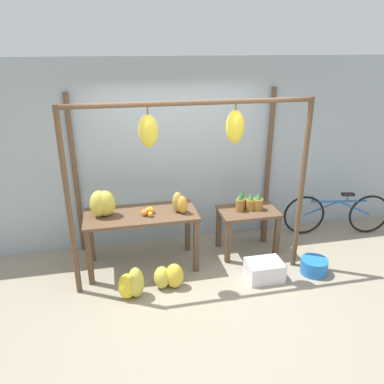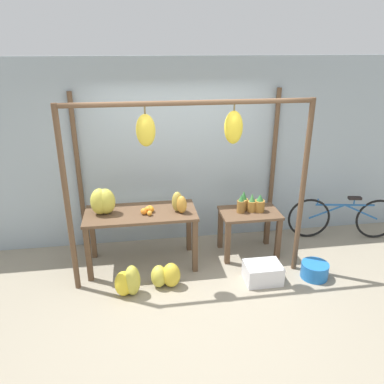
% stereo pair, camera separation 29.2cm
% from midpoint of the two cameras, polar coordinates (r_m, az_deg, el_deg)
% --- Properties ---
extents(ground_plane, '(20.00, 20.00, 0.00)m').
position_cam_midpoint_polar(ground_plane, '(4.92, 2.14, -15.20)').
color(ground_plane, gray).
extents(shop_wall_back, '(8.00, 0.08, 2.80)m').
position_cam_midpoint_polar(shop_wall_back, '(5.66, -0.57, 5.80)').
color(shop_wall_back, '#99A8B2').
rests_on(shop_wall_back, ground_plane).
extents(stall_awning, '(3.02, 1.22, 2.36)m').
position_cam_midpoint_polar(stall_awning, '(4.74, 1.04, 5.58)').
color(stall_awning, brown).
rests_on(stall_awning, ground_plane).
extents(display_table_main, '(1.51, 0.69, 0.82)m').
position_cam_midpoint_polar(display_table_main, '(5.18, -6.17, -4.36)').
color(display_table_main, brown).
rests_on(display_table_main, ground_plane).
extents(display_table_side, '(0.85, 0.56, 0.68)m').
position_cam_midpoint_polar(display_table_side, '(5.58, 10.20, -4.44)').
color(display_table_side, brown).
rests_on(display_table_side, ground_plane).
extents(banana_pile_on_table, '(0.39, 0.32, 0.36)m').
position_cam_midpoint_polar(banana_pile_on_table, '(5.08, -11.86, -1.43)').
color(banana_pile_on_table, gold).
rests_on(banana_pile_on_table, display_table_main).
extents(orange_pile, '(0.18, 0.23, 0.09)m').
position_cam_midpoint_polar(orange_pile, '(5.07, -5.05, -2.76)').
color(orange_pile, orange).
rests_on(orange_pile, display_table_main).
extents(pineapple_cluster, '(0.41, 0.24, 0.29)m').
position_cam_midpoint_polar(pineapple_cluster, '(5.49, 10.31, -1.76)').
color(pineapple_cluster, '#A3702D').
rests_on(pineapple_cluster, display_table_side).
extents(banana_pile_ground_left, '(0.37, 0.27, 0.41)m').
position_cam_midpoint_polar(banana_pile_ground_left, '(4.83, -7.93, -13.43)').
color(banana_pile_ground_left, gold).
rests_on(banana_pile_ground_left, ground_plane).
extents(banana_pile_ground_right, '(0.43, 0.29, 0.34)m').
position_cam_midpoint_polar(banana_pile_ground_right, '(4.95, -2.32, -12.63)').
color(banana_pile_ground_right, gold).
rests_on(banana_pile_ground_right, ground_plane).
extents(fruit_crate_white, '(0.47, 0.35, 0.26)m').
position_cam_midpoint_polar(fruit_crate_white, '(5.17, 12.35, -11.94)').
color(fruit_crate_white, silver).
rests_on(fruit_crate_white, ground_plane).
extents(blue_bucket, '(0.36, 0.36, 0.21)m').
position_cam_midpoint_polar(blue_bucket, '(5.45, 19.66, -11.20)').
color(blue_bucket, blue).
rests_on(blue_bucket, ground_plane).
extents(parked_bicycle, '(1.73, 0.35, 0.71)m').
position_cam_midpoint_polar(parked_bicycle, '(6.53, 23.23, -3.63)').
color(parked_bicycle, black).
rests_on(parked_bicycle, ground_plane).
extents(papaya_pile, '(0.24, 0.24, 0.29)m').
position_cam_midpoint_polar(papaya_pile, '(5.04, -0.31, -1.69)').
color(papaya_pile, gold).
rests_on(papaya_pile, display_table_main).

